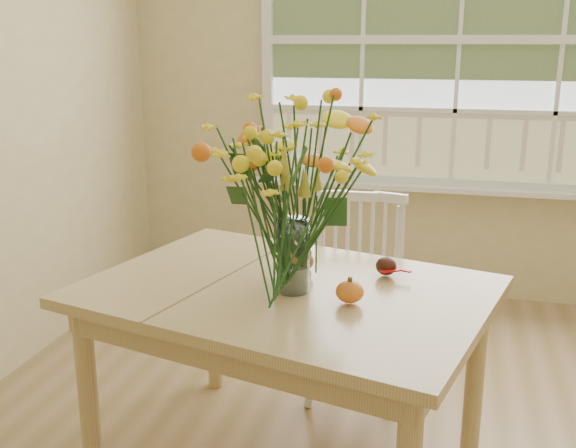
# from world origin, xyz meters

# --- Properties ---
(wall_back) EXTENTS (4.00, 0.02, 2.70)m
(wall_back) POSITION_xyz_m (0.00, 2.25, 1.35)
(wall_back) COLOR #C9BA81
(wall_back) RESTS_ON floor
(window) EXTENTS (2.42, 0.12, 1.74)m
(window) POSITION_xyz_m (0.00, 2.21, 1.53)
(window) COLOR silver
(window) RESTS_ON wall_back
(dining_table) EXTENTS (1.55, 1.27, 0.72)m
(dining_table) POSITION_xyz_m (-0.53, 0.27, 0.63)
(dining_table) COLOR tan
(dining_table) RESTS_ON floor
(windsor_chair) EXTENTS (0.43, 0.41, 0.88)m
(windsor_chair) POSITION_xyz_m (-0.37, 0.96, 0.50)
(windsor_chair) COLOR white
(windsor_chair) RESTS_ON floor
(flower_vase) EXTENTS (0.53, 0.53, 0.63)m
(flower_vase) POSITION_xyz_m (-0.49, 0.24, 1.10)
(flower_vase) COLOR white
(flower_vase) RESTS_ON dining_table
(pumpkin) EXTENTS (0.09, 0.09, 0.07)m
(pumpkin) POSITION_xyz_m (-0.29, 0.17, 0.76)
(pumpkin) COLOR orange
(pumpkin) RESTS_ON dining_table
(turkey_figurine) EXTENTS (0.10, 0.07, 0.11)m
(turkey_figurine) POSITION_xyz_m (-0.51, 0.43, 0.77)
(turkey_figurine) COLOR #CCB78C
(turkey_figurine) RESTS_ON dining_table
(dark_gourd) EXTENTS (0.12, 0.08, 0.07)m
(dark_gourd) POSITION_xyz_m (-0.20, 0.47, 0.76)
(dark_gourd) COLOR #38160F
(dark_gourd) RESTS_ON dining_table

